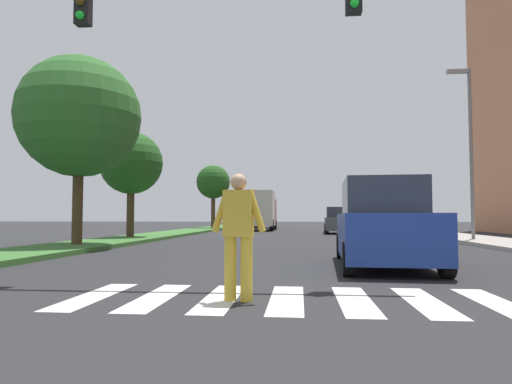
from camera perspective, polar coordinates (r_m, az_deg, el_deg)
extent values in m
plane|color=#262628|center=(28.50, 5.20, -5.36)|extent=(140.00, 140.00, 0.00)
cube|color=silver|center=(6.89, -19.73, -12.23)|extent=(0.45, 2.20, 0.01)
cube|color=silver|center=(6.56, -12.42, -12.81)|extent=(0.45, 2.20, 0.01)
cube|color=silver|center=(6.35, -4.46, -13.20)|extent=(0.45, 2.20, 0.01)
cube|color=silver|center=(6.26, 3.91, -13.35)|extent=(0.45, 2.20, 0.01)
cube|color=silver|center=(6.30, 12.35, -13.22)|extent=(0.45, 2.20, 0.01)
cube|color=silver|center=(6.46, 20.50, -12.84)|extent=(0.45, 2.20, 0.01)
cube|color=silver|center=(6.74, 28.08, -12.25)|extent=(0.45, 2.20, 0.01)
cube|color=#386B2D|center=(27.63, -10.97, -5.23)|extent=(2.74, 64.00, 0.15)
cylinder|color=#4C3823|center=(17.08, -21.60, -0.73)|extent=(0.36, 0.36, 3.23)
sphere|color=#2D6628|center=(17.43, -21.41, 8.85)|extent=(4.30, 4.30, 4.30)
cylinder|color=#4C3823|center=(22.63, -15.57, -2.08)|extent=(0.36, 0.36, 2.66)
sphere|color=#23561E|center=(22.78, -15.49, 3.57)|extent=(3.04, 3.04, 3.04)
cylinder|color=#4C3823|center=(39.50, -5.44, -2.25)|extent=(0.36, 0.36, 3.12)
sphere|color=#1E4C19|center=(39.61, -5.42, 1.28)|extent=(2.93, 2.93, 2.93)
cube|color=#9E9991|center=(27.67, 22.42, -5.04)|extent=(3.00, 64.00, 0.15)
cube|color=black|center=(9.74, -20.97, 21.24)|extent=(0.28, 0.20, 0.80)
sphere|color=#4C380F|center=(9.64, -21.31, 21.50)|extent=(0.16, 0.16, 0.16)
sphere|color=#19D833|center=(9.54, -21.35, 20.08)|extent=(0.16, 0.16, 0.16)
sphere|color=#19D833|center=(8.70, 12.33, 22.31)|extent=(0.16, 0.16, 0.16)
cylinder|color=slate|center=(21.95, 25.54, 4.47)|extent=(0.14, 0.14, 7.50)
cube|color=gray|center=(22.54, 24.09, 13.74)|extent=(0.90, 0.24, 0.16)
cylinder|color=gold|center=(6.05, -1.21, -9.69)|extent=(0.17, 0.17, 0.85)
cylinder|color=gold|center=(6.09, -3.26, -9.63)|extent=(0.17, 0.17, 0.85)
cube|color=gold|center=(6.03, -2.23, -2.70)|extent=(0.40, 0.27, 0.62)
cylinder|color=gold|center=(5.98, 0.02, -2.41)|extent=(0.27, 0.11, 0.58)
cylinder|color=gold|center=(6.09, -4.43, -2.41)|extent=(0.27, 0.11, 0.58)
sphere|color=tan|center=(6.05, -2.22, 1.28)|extent=(0.24, 0.24, 0.22)
cube|color=navy|center=(10.58, 15.77, -5.25)|extent=(2.13, 4.69, 0.96)
cube|color=#2D333D|center=(10.81, 15.55, -0.57)|extent=(1.80, 2.61, 0.79)
cylinder|color=black|center=(8.95, 22.93, -7.98)|extent=(0.25, 0.65, 0.64)
cylinder|color=black|center=(8.69, 11.63, -8.32)|extent=(0.25, 0.65, 0.64)
cylinder|color=black|center=(12.56, 18.68, -6.59)|extent=(0.25, 0.65, 0.64)
cylinder|color=black|center=(12.37, 10.67, -6.76)|extent=(0.25, 0.65, 0.64)
cube|color=#474C51|center=(30.26, 10.39, -3.98)|extent=(1.90, 4.12, 0.84)
cube|color=#2D333D|center=(30.47, 10.36, -2.54)|extent=(1.62, 1.88, 0.69)
cylinder|color=black|center=(28.75, 12.17, -4.64)|extent=(0.24, 0.65, 0.64)
cylinder|color=black|center=(28.66, 8.95, -4.68)|extent=(0.24, 0.65, 0.64)
cylinder|color=black|center=(31.90, 11.70, -4.49)|extent=(0.24, 0.65, 0.64)
cylinder|color=black|center=(31.82, 8.80, -4.52)|extent=(0.24, 0.65, 0.64)
cube|color=black|center=(44.31, 0.97, -3.76)|extent=(1.92, 4.13, 0.80)
cube|color=#2D333D|center=(44.11, 0.96, -2.82)|extent=(1.64, 1.88, 0.66)
cylinder|color=black|center=(45.95, 0.05, -4.12)|extent=(0.24, 0.65, 0.64)
cylinder|color=black|center=(45.87, 2.10, -4.12)|extent=(0.24, 0.65, 0.64)
cylinder|color=black|center=(42.78, -0.23, -4.19)|extent=(0.24, 0.65, 0.64)
cylinder|color=black|center=(42.69, 1.97, -4.19)|extent=(0.24, 0.65, 0.64)
cube|color=maroon|center=(38.68, 0.83, -2.63)|extent=(2.30, 2.00, 2.20)
cube|color=beige|center=(35.59, 0.42, -2.10)|extent=(2.30, 4.20, 2.70)
cylinder|color=black|center=(38.78, -0.72, -4.11)|extent=(0.30, 0.90, 0.90)
cylinder|color=black|center=(38.61, 2.39, -4.11)|extent=(0.30, 0.90, 0.90)
cylinder|color=black|center=(34.66, -1.47, -4.22)|extent=(0.30, 0.90, 0.90)
cylinder|color=black|center=(34.47, 2.00, -4.23)|extent=(0.30, 0.90, 0.90)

